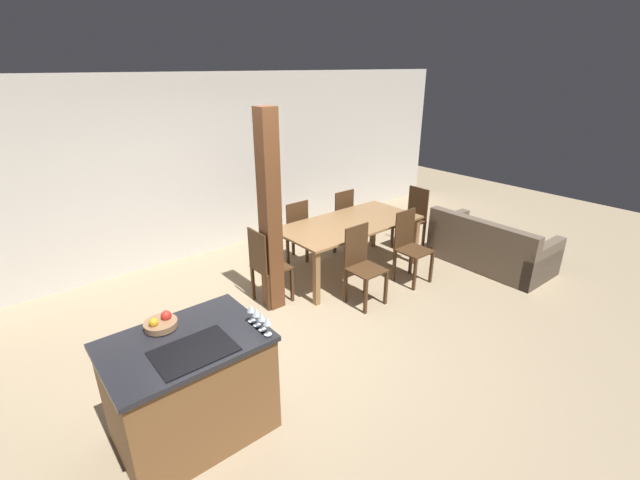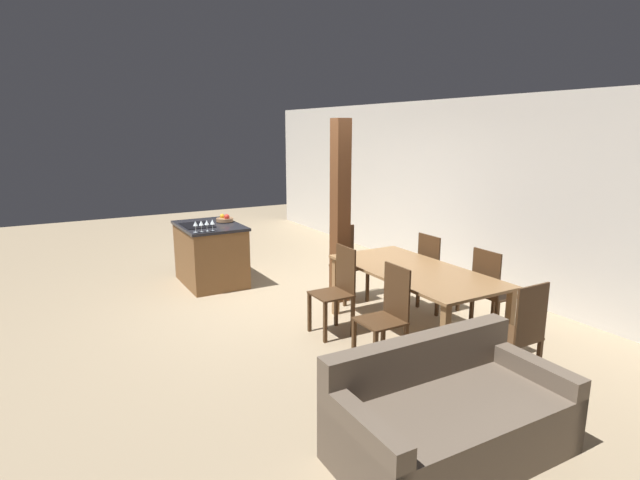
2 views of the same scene
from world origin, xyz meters
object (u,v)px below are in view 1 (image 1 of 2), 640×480
dining_table (349,228)px  dining_chair_head_end (266,265)px  wine_glass_far (256,313)px  wine_glass_middle (262,317)px  wine_glass_end (251,309)px  dining_chair_near_right (410,245)px  wine_glass_near (267,322)px  dining_chair_far_left (293,231)px  dining_chair_near_left (362,264)px  couch (490,248)px  kitchen_island (191,387)px  dining_chair_far_right (339,218)px  fruit_bowl (161,323)px  timber_post (270,215)px  dining_chair_foot_end (412,217)px

dining_table → dining_chair_head_end: dining_chair_head_end is taller
wine_glass_far → wine_glass_middle: bearing=-90.0°
wine_glass_end → dining_chair_near_right: wine_glass_end is taller
wine_glass_end → dining_chair_head_end: 1.89m
wine_glass_near → wine_glass_end: 0.23m
wine_glass_end → dining_chair_far_left: wine_glass_end is taller
wine_glass_near → wine_glass_middle: 0.08m
dining_chair_near_left → couch: 2.29m
dining_chair_head_end → couch: 3.38m
dining_chair_near_left → dining_chair_near_right: 0.91m
wine_glass_near → dining_chair_head_end: wine_glass_near is taller
dining_chair_far_left → dining_chair_head_end: size_ratio=1.00×
kitchen_island → dining_chair_far_right: size_ratio=1.19×
dining_chair_head_end → fruit_bowl: bearing=123.8°
timber_post → dining_chair_head_end: bearing=99.3°
dining_chair_far_right → dining_chair_foot_end: bearing=142.4°
dining_table → dining_chair_foot_end: bearing=0.0°
dining_chair_near_right → wine_glass_near: bearing=-161.1°
wine_glass_middle → dining_chair_foot_end: (3.85, 1.64, -0.50)m
dining_chair_near_left → dining_chair_far_right: bearing=57.7°
kitchen_island → dining_chair_near_left: size_ratio=1.19×
dining_table → dining_chair_far_right: bearing=57.7°
dining_chair_far_right → couch: bearing=124.9°
wine_glass_end → dining_chair_near_right: 3.05m
dining_chair_near_right → couch: (1.32, -0.45, -0.25)m
wine_glass_middle → dining_chair_far_left: bearing=49.7°
couch → kitchen_island: bearing=93.1°
dining_table → dining_chair_near_left: bearing=-122.3°
dining_chair_far_right → dining_table: bearing=57.7°
wine_glass_middle → wine_glass_far: bearing=90.0°
dining_chair_near_left → dining_chair_far_left: size_ratio=1.00×
dining_chair_near_right → dining_chair_far_left: 1.70m
kitchen_island → wine_glass_far: size_ratio=7.70×
dining_chair_far_left → dining_chair_foot_end: 1.98m
wine_glass_end → dining_chair_foot_end: size_ratio=0.15×
wine_glass_middle → dining_chair_far_right: bearing=39.0°
fruit_bowl → timber_post: timber_post is taller
dining_chair_near_right → dining_chair_far_right: (0.00, 1.44, 0.00)m
wine_glass_far → dining_chair_foot_end: size_ratio=0.15×
wine_glass_near → dining_chair_head_end: bearing=58.1°
wine_glass_near → dining_chair_head_end: 2.08m
kitchen_island → dining_chair_foot_end: bearing=17.4°
dining_chair_far_right → dining_chair_near_right: bearing=90.0°
dining_chair_near_left → couch: (2.23, -0.45, -0.25)m
dining_chair_near_left → timber_post: timber_post is taller
fruit_bowl → dining_table: 3.25m
wine_glass_near → wine_glass_middle: size_ratio=1.00×
dining_chair_foot_end → timber_post: bearing=-87.7°
dining_chair_far_left → couch: (2.23, -1.89, -0.25)m
dining_chair_head_end → timber_post: size_ratio=0.41×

